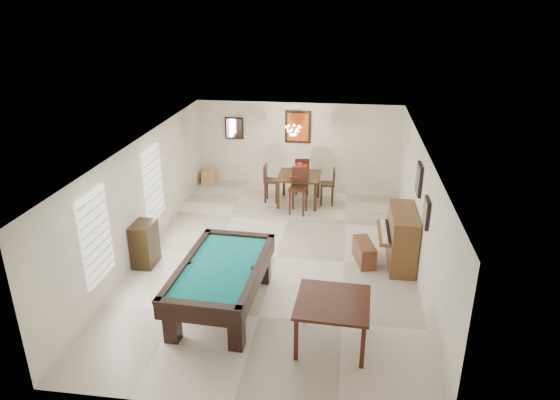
% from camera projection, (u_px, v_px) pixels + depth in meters
% --- Properties ---
extents(ground_plane, '(6.00, 9.00, 0.02)m').
position_uv_depth(ground_plane, '(276.00, 258.00, 11.16)').
color(ground_plane, beige).
extents(wall_back, '(6.00, 0.04, 2.60)m').
position_uv_depth(wall_back, '(298.00, 146.00, 14.80)').
color(wall_back, silver).
rests_on(wall_back, ground_plane).
extents(wall_front, '(6.00, 0.04, 2.60)m').
position_uv_depth(wall_front, '(227.00, 334.00, 6.54)').
color(wall_front, silver).
rests_on(wall_front, ground_plane).
extents(wall_left, '(0.04, 9.00, 2.60)m').
position_uv_depth(wall_left, '(142.00, 197.00, 11.05)').
color(wall_left, silver).
rests_on(wall_left, ground_plane).
extents(wall_right, '(0.04, 9.00, 2.60)m').
position_uv_depth(wall_right, '(420.00, 211.00, 10.30)').
color(wall_right, silver).
rests_on(wall_right, ground_plane).
extents(ceiling, '(6.00, 9.00, 0.04)m').
position_uv_depth(ceiling, '(276.00, 145.00, 10.18)').
color(ceiling, white).
rests_on(ceiling, wall_back).
extents(dining_step, '(6.00, 2.50, 0.12)m').
position_uv_depth(dining_step, '(293.00, 201.00, 14.12)').
color(dining_step, beige).
rests_on(dining_step, ground_plane).
extents(window_left_front, '(0.06, 1.00, 1.70)m').
position_uv_depth(window_left_front, '(96.00, 237.00, 8.99)').
color(window_left_front, white).
rests_on(window_left_front, wall_left).
extents(window_left_rear, '(0.06, 1.00, 1.70)m').
position_uv_depth(window_left_rear, '(153.00, 184.00, 11.56)').
color(window_left_rear, white).
rests_on(window_left_rear, wall_left).
extents(pool_table, '(1.58, 2.75, 0.89)m').
position_uv_depth(pool_table, '(222.00, 287.00, 9.19)').
color(pool_table, black).
rests_on(pool_table, ground_plane).
extents(square_table, '(1.25, 1.25, 0.83)m').
position_uv_depth(square_table, '(332.00, 322.00, 8.26)').
color(square_table, black).
rests_on(square_table, ground_plane).
extents(upright_piano, '(0.82, 1.47, 1.23)m').
position_uv_depth(upright_piano, '(395.00, 237.00, 10.72)').
color(upright_piano, brown).
rests_on(upright_piano, ground_plane).
extents(piano_bench, '(0.52, 0.91, 0.47)m').
position_uv_depth(piano_bench, '(364.00, 252.00, 10.90)').
color(piano_bench, brown).
rests_on(piano_bench, ground_plane).
extents(apothecary_chest, '(0.43, 0.64, 0.97)m').
position_uv_depth(apothecary_chest, '(145.00, 244.00, 10.72)').
color(apothecary_chest, black).
rests_on(apothecary_chest, ground_plane).
extents(dining_table, '(1.16, 1.16, 0.94)m').
position_uv_depth(dining_table, '(299.00, 187.00, 13.64)').
color(dining_table, black).
rests_on(dining_table, dining_step).
extents(flower_vase, '(0.15, 0.15, 0.24)m').
position_uv_depth(flower_vase, '(299.00, 167.00, 13.42)').
color(flower_vase, red).
rests_on(flower_vase, dining_table).
extents(dining_chair_south, '(0.50, 0.50, 1.20)m').
position_uv_depth(dining_chair_south, '(298.00, 192.00, 12.94)').
color(dining_chair_south, black).
rests_on(dining_chair_south, dining_step).
extents(dining_chair_north, '(0.43, 0.43, 1.09)m').
position_uv_depth(dining_chair_north, '(302.00, 175.00, 14.32)').
color(dining_chair_north, black).
rests_on(dining_chair_north, dining_step).
extents(dining_chair_west, '(0.39, 0.39, 1.05)m').
position_uv_depth(dining_chair_west, '(272.00, 183.00, 13.75)').
color(dining_chair_west, black).
rests_on(dining_chair_west, dining_step).
extents(dining_chair_east, '(0.40, 0.40, 1.01)m').
position_uv_depth(dining_chair_east, '(327.00, 187.00, 13.56)').
color(dining_chair_east, black).
rests_on(dining_chair_east, dining_step).
extents(corner_bench, '(0.38, 0.47, 0.42)m').
position_uv_depth(corner_bench, '(209.00, 177.00, 15.20)').
color(corner_bench, tan).
rests_on(corner_bench, dining_step).
extents(chandelier, '(0.44, 0.44, 0.60)m').
position_uv_depth(chandelier, '(293.00, 127.00, 13.27)').
color(chandelier, '#FFE5B2').
rests_on(chandelier, ceiling).
extents(back_painting, '(0.75, 0.06, 0.95)m').
position_uv_depth(back_painting, '(298.00, 127.00, 14.54)').
color(back_painting, '#D84C14').
rests_on(back_painting, wall_back).
extents(back_mirror, '(0.55, 0.06, 0.65)m').
position_uv_depth(back_mirror, '(234.00, 128.00, 14.82)').
color(back_mirror, white).
rests_on(back_mirror, wall_back).
extents(right_picture_upper, '(0.06, 0.55, 0.65)m').
position_uv_depth(right_picture_upper, '(419.00, 179.00, 10.35)').
color(right_picture_upper, slate).
rests_on(right_picture_upper, wall_right).
extents(right_picture_lower, '(0.06, 0.45, 0.55)m').
position_uv_depth(right_picture_lower, '(426.00, 213.00, 9.23)').
color(right_picture_lower, gray).
rests_on(right_picture_lower, wall_right).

